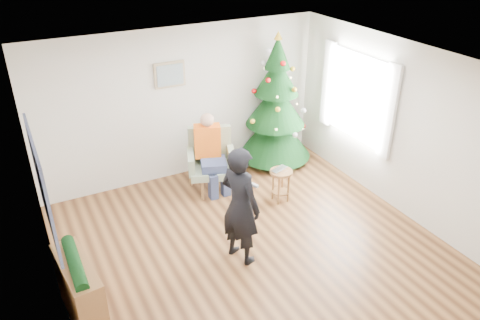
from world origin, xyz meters
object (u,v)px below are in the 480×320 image
console (81,292)px  christmas_tree (276,106)px  stool (281,185)px  standing_man (240,206)px  armchair (211,167)px

console → christmas_tree: bearing=24.5°
stool → standing_man: (-1.23, -0.96, 0.55)m
stool → standing_man: size_ratio=0.33×
christmas_tree → standing_man: (-1.87, -2.21, -0.26)m
christmas_tree → standing_man: size_ratio=1.46×
christmas_tree → standing_man: christmas_tree is taller
armchair → console: armchair is taller
christmas_tree → console: christmas_tree is taller
stool → console: size_ratio=0.55×
christmas_tree → armchair: christmas_tree is taller
christmas_tree → stool: bearing=-117.0°
christmas_tree → stool: 1.62m
console → armchair: bearing=32.5°
stool → armchair: size_ratio=0.54×
standing_man → console: size_ratio=1.66×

